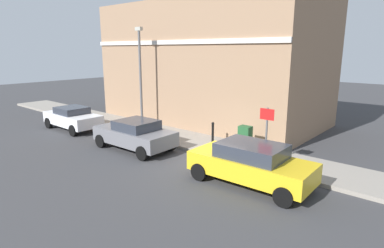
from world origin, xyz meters
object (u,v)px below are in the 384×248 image
object	(u,v)px
car_white	(73,118)
street_sign	(267,128)
lamppost	(140,73)
bollard_near_cabinet	(213,132)
car_grey	(135,134)
utility_cabinet	(245,139)
car_yellow	(251,163)

from	to	relation	value
car_white	street_sign	bearing A→B (deg)	-171.71
street_sign	lamppost	size ratio (longest dim) A/B	0.40
bollard_near_cabinet	lamppost	bearing A→B (deg)	90.91
car_grey	bollard_near_cabinet	size ratio (longest dim) A/B	3.96
lamppost	utility_cabinet	bearing A→B (deg)	-90.14
car_grey	car_white	world-z (taller)	car_grey
car_white	bollard_near_cabinet	world-z (taller)	car_white
car_white	street_sign	xyz separation A→B (m)	(1.68, -11.71, 0.95)
car_grey	street_sign	size ratio (longest dim) A/B	1.79
bollard_near_cabinet	lamppost	size ratio (longest dim) A/B	0.18
car_grey	utility_cabinet	world-z (taller)	car_grey
car_grey	car_white	distance (m)	5.83
car_grey	bollard_near_cabinet	xyz separation A→B (m)	(2.88, -2.44, -0.04)
car_white	bollard_near_cabinet	bearing A→B (deg)	-161.32
car_yellow	car_grey	bearing A→B (deg)	-1.48
car_yellow	street_sign	distance (m)	2.01
street_sign	utility_cabinet	bearing A→B (deg)	57.13
car_yellow	utility_cabinet	bearing A→B (deg)	-56.81
car_yellow	street_sign	bearing A→B (deg)	-79.62
car_white	utility_cabinet	distance (m)	10.51
car_yellow	lamppost	bearing A→B (deg)	-18.75
car_grey	lamppost	distance (m)	4.67
bollard_near_cabinet	lamppost	xyz separation A→B (m)	(-0.08, 5.18, 2.60)
car_white	lamppost	world-z (taller)	lamppost
car_yellow	car_grey	distance (m)	6.25
utility_cabinet	street_sign	bearing A→B (deg)	-122.87
car_white	lamppost	distance (m)	4.85
car_yellow	utility_cabinet	xyz separation A→B (m)	(2.77, 1.92, -0.10)
car_yellow	bollard_near_cabinet	size ratio (longest dim) A/B	4.19
street_sign	lamppost	world-z (taller)	lamppost
street_sign	lamppost	distance (m)	8.83
car_white	utility_cabinet	world-z (taller)	car_white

